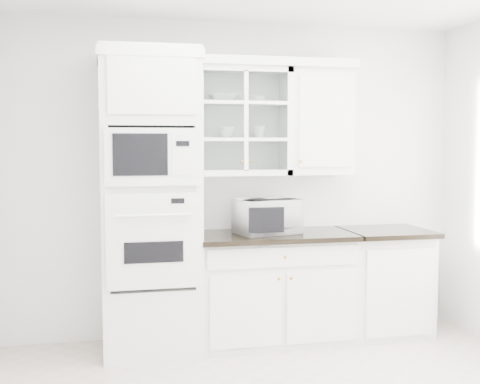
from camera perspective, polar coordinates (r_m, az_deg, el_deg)
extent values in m
cube|color=white|center=(5.23, -0.52, 1.15)|extent=(4.00, 0.02, 2.70)
cube|color=white|center=(4.83, -8.50, -0.96)|extent=(0.76, 0.65, 2.40)
cube|color=white|center=(4.53, -8.19, -4.64)|extent=(0.70, 0.03, 0.72)
cube|color=black|center=(4.53, -8.17, -5.67)|extent=(0.44, 0.01, 0.16)
cube|color=white|center=(4.48, -8.28, 3.28)|extent=(0.70, 0.03, 0.43)
cube|color=black|center=(4.45, -9.43, 3.52)|extent=(0.40, 0.01, 0.31)
cube|color=white|center=(5.15, 3.24, -9.16)|extent=(1.30, 0.60, 0.88)
cube|color=black|center=(5.03, 3.37, -4.15)|extent=(1.32, 0.67, 0.04)
cube|color=white|center=(5.50, 13.46, -8.40)|extent=(0.70, 0.60, 0.88)
cube|color=black|center=(5.38, 13.71, -3.70)|extent=(0.72, 0.67, 0.04)
cube|color=white|center=(5.08, 0.17, 6.69)|extent=(0.80, 0.33, 0.90)
cube|color=white|center=(5.08, 0.17, 5.00)|extent=(0.74, 0.29, 0.02)
cube|color=white|center=(5.09, 0.17, 8.38)|extent=(0.74, 0.29, 0.02)
cube|color=white|center=(5.26, 7.41, 6.58)|extent=(0.55, 0.33, 0.90)
cube|color=white|center=(5.08, -0.96, 12.19)|extent=(2.14, 0.38, 0.07)
imported|color=white|center=(5.01, 2.53, -2.28)|extent=(0.58, 0.52, 0.29)
imported|color=white|center=(5.04, -1.55, 8.87)|extent=(0.26, 0.26, 0.06)
imported|color=white|center=(5.12, 1.51, 8.76)|extent=(0.17, 0.17, 0.05)
imported|color=white|center=(5.05, -1.18, 5.66)|extent=(0.15, 0.15, 0.10)
imported|color=white|center=(5.13, 1.84, 5.70)|extent=(0.14, 0.14, 0.11)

